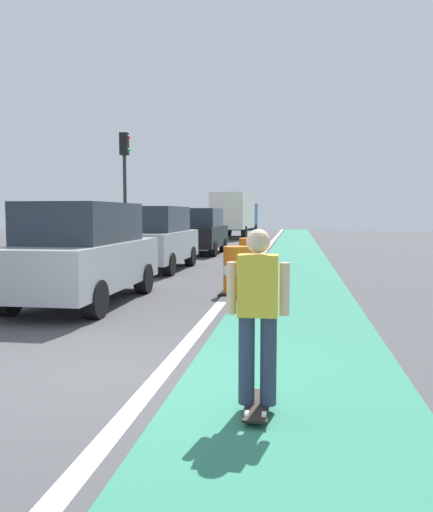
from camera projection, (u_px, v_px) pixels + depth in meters
The scene contains 13 objects.
ground_plane at pixel (79, 376), 5.74m from camera, with size 100.00×100.00×0.00m, color #424244.
bike_lane_strip at pixel (296, 267), 17.19m from camera, with size 2.50×80.00×0.01m, color #2D755B.
lane_divider_stripe at pixel (251, 267), 17.42m from camera, with size 0.20×80.00×0.01m, color silver.
skateboarder_on_lane at pixel (258, 315), 4.64m from camera, with size 0.57×0.80×1.69m.
parked_suv_nearest at pixel (83, 252), 10.32m from camera, with size 1.93×4.61×2.04m.
parked_suv_second at pixel (156, 238), 16.39m from camera, with size 1.98×4.63×2.04m.
parked_suv_third at pixel (200, 231), 22.94m from camera, with size 1.95×4.62×2.04m.
traffic_barrel_front at pixel (236, 271), 11.43m from camera, with size 0.73×0.73×1.09m.
traffic_barrel_mid at pixel (248, 257), 15.19m from camera, with size 0.73×0.73×1.09m.
delivery_truck_down_block at pixel (235, 213), 37.38m from camera, with size 2.75×7.72×3.23m.
traffic_light_corner at pixel (125, 172), 20.95m from camera, with size 0.41×0.32×5.10m.
pedestrian_crossing at pixel (86, 242), 17.32m from camera, with size 0.34×0.20×1.61m.
pedestrian_waiting at pixel (90, 244), 15.89m from camera, with size 0.34×0.20×1.61m.
Camera 1 is at (2.39, -5.30, 1.83)m, focal length 35.83 mm.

